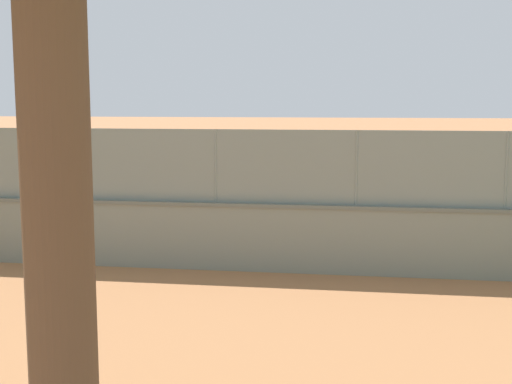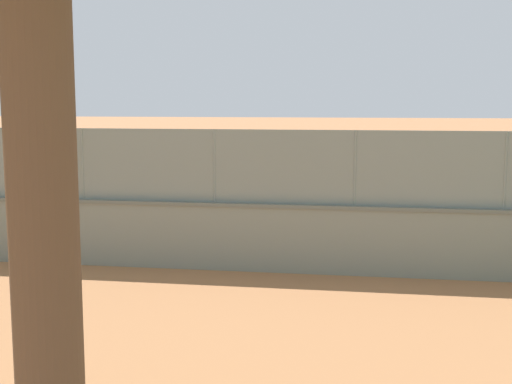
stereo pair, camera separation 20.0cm
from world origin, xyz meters
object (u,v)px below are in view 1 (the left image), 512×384
Objects in this scene: sports_ball at (340,214)px; courtside_bench at (156,234)px; player_at_service_line at (366,215)px; player_near_wall_returning at (279,192)px.

sports_ball is 4.80m from courtside_bench.
courtside_bench is at bearing 5.82° from player_at_service_line.
player_at_service_line reaches higher than courtside_bench.
player_near_wall_returning is 8.80× the size of sports_ball.
player_at_service_line is at bearing -174.18° from courtside_bench.
courtside_bench is at bearing -6.65° from sports_ball.
player_near_wall_returning is 6.06m from sports_ball.
player_at_service_line is at bearing -119.52° from sports_ball.
player_at_service_line reaches higher than player_near_wall_returning.
player_near_wall_returning reaches higher than courtside_bench.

